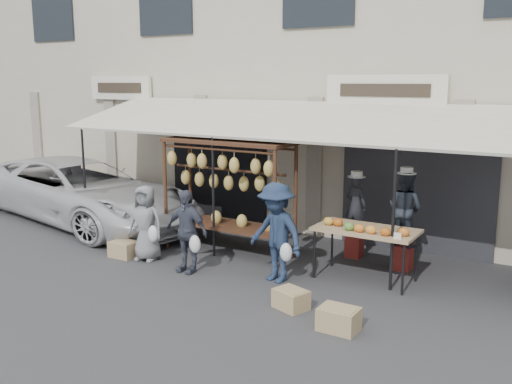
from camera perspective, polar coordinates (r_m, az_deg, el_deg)
ground_plane at (r=9.70m, az=-3.34°, el=-9.06°), size 90.00×90.00×0.00m
shophouse at (r=14.90m, az=11.20°, el=12.10°), size 24.00×6.15×7.30m
awning at (r=11.07m, az=3.33°, el=7.12°), size 10.00×2.35×2.92m
banana_rack at (r=10.93m, az=-2.89°, el=1.72°), size 2.60×0.90×2.24m
produce_table at (r=9.71m, az=10.83°, el=-3.82°), size 1.70×0.90×1.04m
vendor_left at (r=10.95m, az=9.93°, el=-1.39°), size 0.46×0.33×1.18m
vendor_right at (r=10.37m, az=14.66°, el=-1.62°), size 0.76×0.66×1.33m
customer_left at (r=10.87m, az=-10.96°, el=-3.07°), size 0.77×0.57×1.43m
customer_mid at (r=10.09m, az=-6.97°, el=-3.91°), size 0.87×0.37×1.48m
customer_right at (r=9.53m, az=2.03°, el=-4.08°), size 1.21×0.87×1.69m
stool_left at (r=11.15m, az=9.80°, el=-5.39°), size 0.36×0.36×0.41m
stool_right at (r=10.60m, az=14.42°, el=-6.33°), size 0.35×0.35×0.46m
crate_near_a at (r=8.63m, az=3.52°, el=-10.65°), size 0.57×0.50×0.29m
crate_near_b at (r=8.00m, az=8.28°, el=-12.46°), size 0.53×0.40×0.32m
crate_far at (r=11.30m, az=-13.07°, el=-5.58°), size 0.51×0.39×0.30m
van at (r=14.42m, az=-17.45°, el=1.60°), size 5.55×3.33×2.16m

